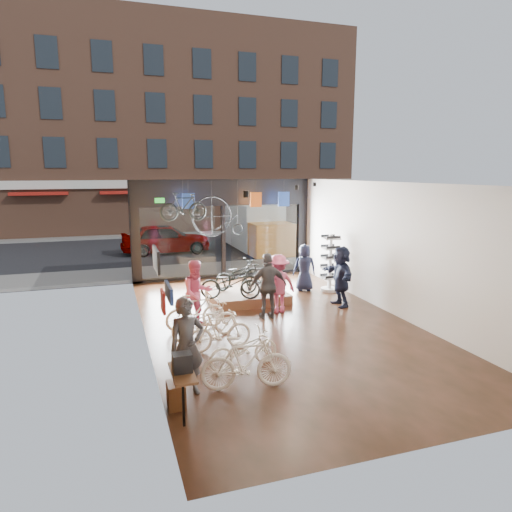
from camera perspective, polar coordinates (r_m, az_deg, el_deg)
name	(u,v)px	position (r m, az deg, el deg)	size (l,w,h in m)	color
ground_plane	(278,325)	(12.58, 2.72, -8.56)	(7.00, 12.00, 0.04)	black
ceiling	(279,182)	(11.89, 2.88, 9.21)	(7.00, 12.00, 0.04)	black
wall_left	(142,264)	(11.34, -14.07, -0.94)	(0.04, 12.00, 3.80)	#A85D2D
wall_right	(392,249)	(13.73, 16.66, 0.90)	(0.04, 12.00, 3.80)	beige
wall_back	(430,329)	(6.98, 20.92, -8.49)	(7.00, 0.04, 3.80)	beige
storefront	(223,229)	(17.75, -4.14, 3.41)	(7.00, 0.26, 3.80)	black
exit_sign	(160,200)	(17.11, -11.96, 6.82)	(0.35, 0.06, 0.18)	#198C26
street_road	(186,243)	(26.76, -8.78, 1.59)	(30.00, 18.00, 0.02)	black
sidewalk_near	(217,269)	(19.21, -4.93, -1.62)	(30.00, 2.40, 0.12)	slate
sidewalk_far	(176,233)	(30.66, -10.02, 2.82)	(30.00, 2.00, 0.12)	slate
opposite_building	(167,128)	(33.00, -11.06, 15.40)	(26.00, 5.00, 14.00)	brown
street_car	(166,239)	(23.50, -11.23, 2.16)	(1.78, 4.41, 1.50)	gray
box_truck	(259,228)	(23.49, 0.40, 3.48)	(2.04, 6.13, 2.41)	silver
floor_bike_1	(247,363)	(8.86, -1.19, -13.17)	(0.50, 1.76, 1.06)	white
floor_bike_2	(244,349)	(9.82, -1.57, -11.49)	(0.55, 1.57, 0.82)	white
floor_bike_3	(220,331)	(10.70, -4.55, -9.32)	(0.44, 1.55, 0.93)	white
floor_bike_4	(204,321)	(11.47, -6.47, -8.02)	(0.60, 1.73, 0.91)	white
floor_bike_5	(195,312)	(12.11, -7.58, -6.91)	(0.45, 1.60, 0.96)	white
display_platform	(248,296)	(14.65, -1.07, -5.07)	(2.40, 1.80, 0.30)	#513B1F
display_bike_left	(230,284)	(13.72, -3.23, -3.49)	(0.63, 1.80, 0.94)	black
display_bike_mid	(262,278)	(14.52, 0.73, -2.71)	(0.44, 1.55, 0.93)	black
display_bike_right	(238,274)	(14.97, -2.31, -2.30)	(0.62, 1.78, 0.94)	black
customer_0	(187,347)	(8.61, -8.63, -11.14)	(0.68, 0.44, 1.86)	#3F3F44
customer_1	(197,293)	(12.28, -7.38, -4.63)	(0.87, 0.68, 1.79)	#CC4C72
customer_2	(268,286)	(12.80, 1.54, -3.77)	(1.09, 0.45, 1.86)	#3F3F44
customer_3	(278,284)	(13.32, 2.81, -3.49)	(1.12, 0.64, 1.73)	#CC4C72
customer_4	(305,268)	(15.86, 6.09, -1.46)	(0.79, 0.52, 1.63)	#161C33
customer_5	(341,276)	(14.22, 10.55, -2.49)	(1.73, 0.55, 1.86)	#161C33
sunglasses_rack	(330,263)	(15.89, 9.22, -0.87)	(0.58, 0.48, 1.97)	white
wall_merch	(167,335)	(8.14, -11.01, -9.73)	(0.40, 2.40, 2.60)	navy
penny_farthing	(220,217)	(16.11, -4.50, 4.83)	(1.77, 0.06, 1.42)	black
hung_bike	(183,207)	(15.54, -9.08, 6.09)	(0.45, 1.58, 0.95)	black
jersey_left	(189,201)	(16.57, -8.43, 6.81)	(0.45, 0.03, 0.55)	#1E3F99
jersey_mid	(256,200)	(17.18, -0.01, 7.06)	(0.45, 0.03, 0.55)	#CC5919
jersey_right	(284,199)	(17.56, 3.50, 7.11)	(0.45, 0.03, 0.55)	#1E3F99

